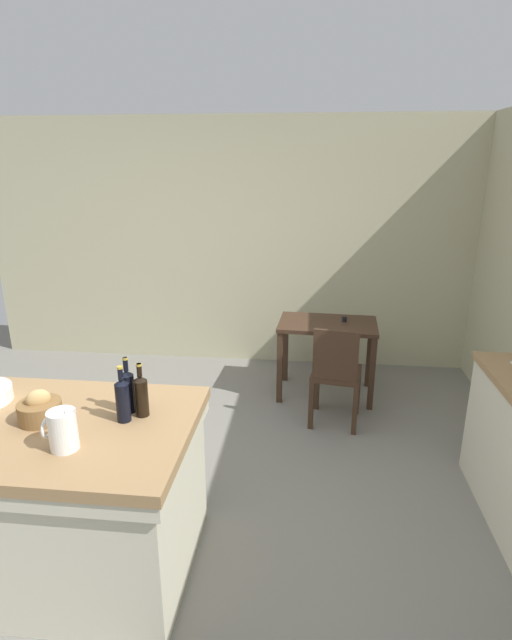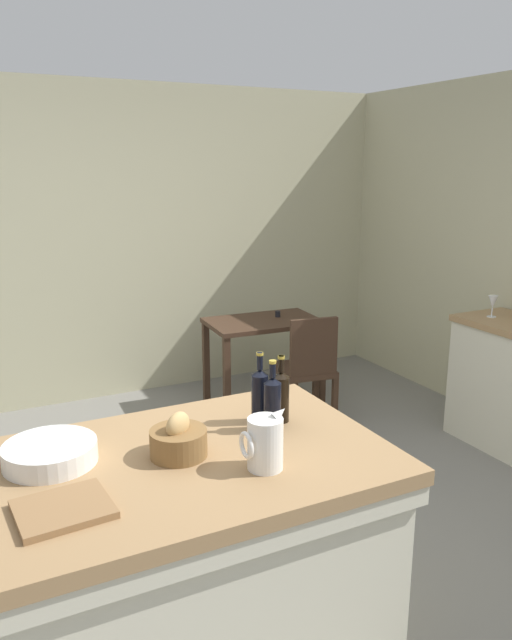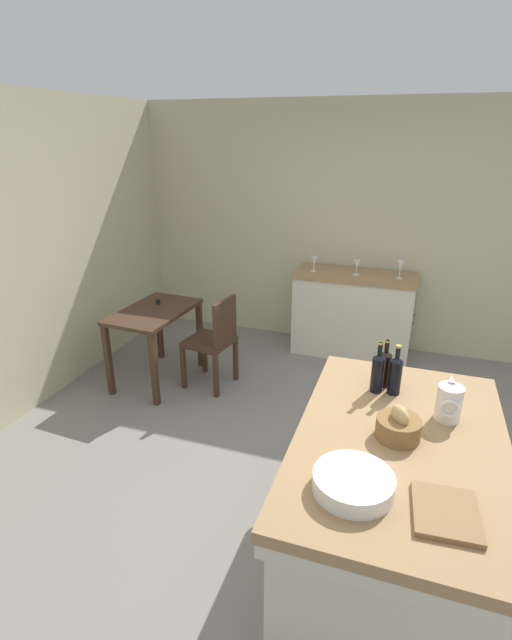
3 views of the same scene
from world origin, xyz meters
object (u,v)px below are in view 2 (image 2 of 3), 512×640
wine_bottle_green (272,402)px  wooden_chair (307,368)px  writing_desk (264,334)px  wash_bowl (50,453)px  pitcher (265,443)px  cutting_board (63,509)px  wine_bottle_amber (260,394)px  island_table (183,553)px  bread_basket (178,440)px  wine_bottle_dark (281,395)px  wine_glass_middle (493,302)px

wine_bottle_green → wooden_chair: bearing=54.5°
writing_desk → wooden_chair: bearing=-84.2°
wooden_chair → wash_bowl: size_ratio=2.62×
pitcher → cutting_board: bearing=178.0°
writing_desk → wine_bottle_green: 2.52m
cutting_board → wine_bottle_amber: bearing=21.9°
island_table → writing_desk: bearing=56.1°
bread_basket → wine_bottle_dark: 0.51m
pitcher → wine_bottle_amber: (0.17, 0.38, 0.03)m
wooden_chair → wine_bottle_dark: size_ratio=3.06×
writing_desk → wooden_chair: wooden_chair is taller
cutting_board → wine_glass_middle: size_ratio=1.87×
writing_desk → bread_basket: size_ratio=4.31×
wooden_chair → cutting_board: bearing=-137.3°
wooden_chair → wine_glass_middle: 1.40m
wine_bottle_dark → wine_glass_middle: (2.20, 0.90, 0.00)m
wash_bowl → bread_basket: bread_basket is taller
cutting_board → wooden_chair: bearing=42.7°
pitcher → cutting_board: size_ratio=0.81×
pitcher → wine_bottle_green: (0.18, 0.28, 0.02)m
wash_bowl → wine_glass_middle: 3.26m
wine_bottle_amber → wine_bottle_dark: bearing=-21.2°
wine_bottle_green → wine_glass_middle: 2.47m
wooden_chair → wine_bottle_amber: bearing=-127.3°
wine_bottle_dark → pitcher: bearing=-126.5°
island_table → wine_bottle_green: (0.43, 0.07, 0.53)m
wash_bowl → wine_bottle_dark: size_ratio=1.17×
wine_glass_middle → wine_bottle_green: bearing=-157.1°
cutting_board → bread_basket: bearing=24.4°
pitcher → cutting_board: pitcher is taller
wine_bottle_green → writing_desk: bearing=63.5°
island_table → wine_bottle_green: wine_bottle_green is taller
wooden_chair → wash_bowl: bearing=-143.0°
island_table → wash_bowl: size_ratio=4.62×
writing_desk → wash_bowl: size_ratio=2.74×
island_table → wine_glass_middle: 2.94m
island_table → wash_bowl: wash_bowl is taller
pitcher → wine_bottle_dark: wine_bottle_dark is taller
pitcher → bread_basket: size_ratio=1.08×
bread_basket → writing_desk: bearing=55.9°
island_table → wash_bowl: bearing=158.3°
wine_bottle_green → wine_glass_middle: wine_bottle_green is taller
wash_bowl → bread_basket: (0.44, -0.16, 0.02)m
wash_bowl → wine_bottle_amber: (0.86, -0.01, 0.09)m
pitcher → wine_bottle_dark: bearing=53.5°
bread_basket → wine_bottle_green: bearing=6.3°
writing_desk → wine_bottle_amber: bearing=-117.7°
wine_bottle_dark → wash_bowl: bearing=177.3°
island_table → bread_basket: size_ratio=7.27×
wooden_chair → wash_bowl: (-2.04, -1.53, 0.44)m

